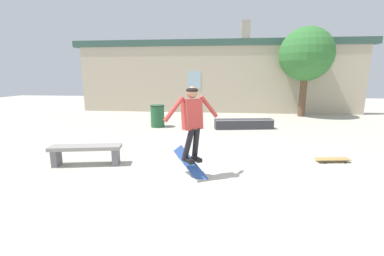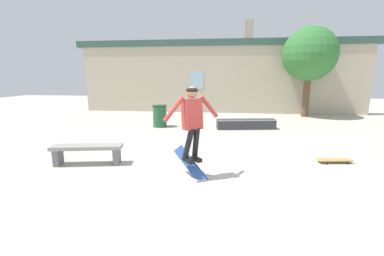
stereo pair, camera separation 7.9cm
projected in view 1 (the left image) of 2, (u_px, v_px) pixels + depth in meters
ground_plane at (207, 188)px, 4.57m from camera, size 40.00×40.00×0.00m
building_backdrop at (217, 75)px, 13.64m from camera, size 15.69×0.52×4.70m
tree_right at (306, 55)px, 12.06m from camera, size 2.50×2.50×4.20m
park_bench at (86, 151)px, 5.67m from camera, size 1.57×0.65×0.45m
skate_ledge at (244, 124)px, 9.63m from camera, size 2.21×0.79×0.36m
trash_bin at (157, 115)px, 9.93m from camera, size 0.56×0.56×0.85m
skater at (192, 118)px, 4.78m from camera, size 0.98×0.78×1.43m
skateboard_flipping at (190, 165)px, 5.07m from camera, size 0.73×0.43×0.69m
skateboard_resting at (333, 159)px, 5.92m from camera, size 0.79×0.33×0.08m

